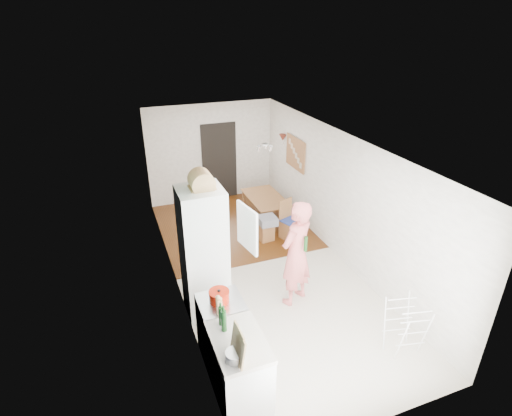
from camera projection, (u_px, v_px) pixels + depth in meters
room_shell at (262, 210)px, 7.13m from camera, size 3.20×7.00×2.50m
floor at (261, 268)px, 7.67m from camera, size 3.20×7.00×0.01m
wood_floor_overlay at (232, 225)px, 9.23m from camera, size 3.20×3.30×0.01m
sage_wall_panel at (199, 254)px, 4.68m from camera, size 0.02×3.00×1.30m
tile_splashback at (214, 331)px, 4.52m from camera, size 0.02×1.90×0.50m
doorway_recess at (219, 162)px, 10.24m from camera, size 0.90×0.04×2.00m
base_cabinet at (239, 370)px, 4.92m from camera, size 0.60×0.90×0.86m
worktop at (239, 342)px, 4.72m from camera, size 0.62×0.92×0.06m
range_cooker at (222, 329)px, 5.55m from camera, size 0.60×0.60×0.88m
cooker_top at (221, 303)px, 5.35m from camera, size 0.60×0.60×0.04m
fridge_housing at (204, 253)px, 6.14m from camera, size 0.66×0.66×2.15m
fridge_door at (247, 228)px, 5.88m from camera, size 0.14×0.56×0.70m
fridge_interior at (222, 223)px, 6.04m from camera, size 0.02×0.52×0.66m
pinboard at (296, 153)px, 9.11m from camera, size 0.03×0.90×0.70m
pinboard_frame at (295, 153)px, 9.10m from camera, size 0.00×0.94×0.74m
wall_sconce at (283, 137)px, 9.56m from camera, size 0.18×0.18×0.16m
person at (297, 245)px, 6.35m from camera, size 0.94×0.83×2.16m
dining_table at (267, 208)px, 9.58m from camera, size 0.68×1.22×0.43m
dining_chair at (291, 220)px, 8.52m from camera, size 0.47×0.47×0.87m
stool at (265, 232)px, 8.56m from camera, size 0.33×0.33×0.39m
grey_drape at (267, 221)px, 8.42m from camera, size 0.37×0.37×0.17m
drying_rack at (405, 328)px, 5.60m from camera, size 0.50×0.47×0.83m
bread_bin at (201, 182)px, 5.67m from camera, size 0.40×0.38×0.19m
red_casserole at (219, 296)px, 5.31m from camera, size 0.29×0.29×0.16m
steel_pan at (235, 356)px, 4.41m from camera, size 0.25×0.25×0.11m
held_bottle at (306, 244)px, 6.22m from camera, size 0.06×0.06×0.26m
bottle_a at (224, 321)px, 4.79m from camera, size 0.09×0.09×0.30m
bottle_b at (221, 316)px, 4.89m from camera, size 0.07×0.07×0.26m
bottle_c at (239, 337)px, 4.60m from camera, size 0.10×0.10×0.22m
pepper_mill_front at (218, 307)px, 5.08m from camera, size 0.06×0.06×0.22m
pepper_mill_back at (220, 307)px, 5.09m from camera, size 0.06×0.06×0.20m
chopping_boards at (238, 346)px, 4.35m from camera, size 0.07×0.30×0.41m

